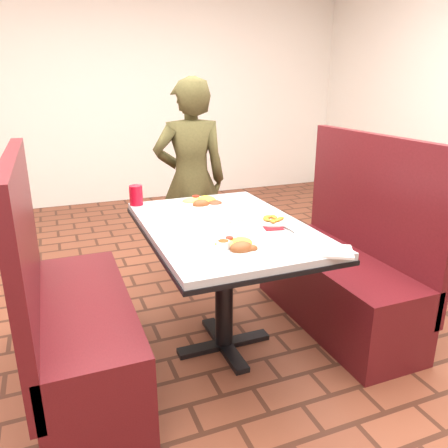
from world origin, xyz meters
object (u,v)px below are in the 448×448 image
Objects in this scene: dining_table at (224,241)px; red_tumbler at (136,195)px; plantain_plate at (272,220)px; booth_bench_right at (343,273)px; far_dinner_plate at (203,201)px; near_dinner_plate at (238,243)px; diner_person at (191,181)px; booth_bench_left at (74,323)px.

red_tumbler is (-0.36, 0.54, 0.16)m from dining_table.
dining_table is at bearing 164.66° from plantain_plate.
far_dinner_plate is (-0.78, 0.39, 0.45)m from booth_bench_right.
plantain_plate is at bearing 41.70° from near_dinner_plate.
diner_person is at bearing 121.98° from booth_bench_right.
red_tumbler is (0.44, 0.54, 0.48)m from booth_bench_left.
red_tumbler reaches higher than dining_table.
booth_bench_right is 0.98m from far_dinner_plate.
near_dinner_plate is (-0.07, -0.36, 0.12)m from dining_table.
dining_table is 1.01× the size of booth_bench_left.
near_dinner_plate is (0.72, -0.36, 0.45)m from booth_bench_left.
diner_person is (-0.65, 1.04, 0.42)m from booth_bench_right.
plantain_plate reaches higher than dining_table.
booth_bench_left is 1.01m from far_dinner_plate.
red_tumbler is (-0.28, 0.90, 0.03)m from near_dinner_plate.
dining_table is at bearing 78.24° from near_dinner_plate.
far_dinner_plate is at bearing 87.44° from dining_table.
booth_bench_right is (0.80, 0.00, -0.32)m from dining_table.
near_dinner_plate reaches higher than dining_table.
plantain_plate is (0.23, -0.46, -0.02)m from far_dinner_plate.
dining_table is 4.07× the size of far_dinner_plate.
far_dinner_plate is at bearing 83.00° from near_dinner_plate.
red_tumbler reaches higher than near_dinner_plate.
dining_table is 0.39m from near_dinner_plate.
plantain_plate is at bearing -63.14° from far_dinner_plate.
booth_bench_right reaches higher than plantain_plate.
plantain_plate is at bearing 102.01° from diner_person.
booth_bench_right is at bearing 128.72° from diner_person.
diner_person is 1.12m from plantain_plate.
booth_bench_left is 1.47m from diner_person.
far_dinner_plate reaches higher than plantain_plate.
dining_table is 6.61× the size of plantain_plate.
booth_bench_left is 1.60m from booth_bench_right.
plantain_plate is 0.86m from red_tumbler.
near_dinner_plate is at bearing -101.76° from dining_table.
booth_bench_left is at bearing 176.26° from plantain_plate.
far_dinner_plate is (0.02, 0.39, 0.12)m from dining_table.
near_dinner_plate is at bearing -97.00° from far_dinner_plate.
booth_bench_right is 0.70m from plantain_plate.
red_tumbler is (-0.61, 0.61, 0.05)m from plantain_plate.
near_dinner_plate is at bearing -157.72° from booth_bench_right.
booth_bench_left is 1.14m from plantain_plate.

